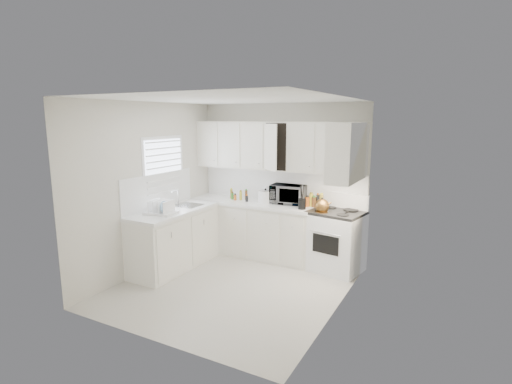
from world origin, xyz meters
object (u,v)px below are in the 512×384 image
Objects in this scene: microwave at (289,192)px; stove at (336,233)px; rice_cooker at (266,196)px; dish_rack at (161,206)px; tea_kettle at (322,205)px; utensil_crock at (302,197)px.

stove is at bearing -17.92° from microwave.
stove is 4.96× the size of rice_cooker.
stove reaches higher than dish_rack.
dish_rack is (-2.10, -1.21, 0.00)m from tea_kettle.
utensil_crock reaches higher than dish_rack.
tea_kettle is 0.79m from microwave.
stove is 0.52m from tea_kettle.
stove reaches higher than rice_cooker.
utensil_crock is (-0.53, -0.10, 0.54)m from stove.
tea_kettle is 1.09m from rice_cooker.
dish_rack is at bearing -137.32° from microwave.
stove is at bearing 3.23° from rice_cooker.
dish_rack is at bearing -120.01° from rice_cooker.
microwave is 0.46m from utensil_crock.
stove is 3.04× the size of utensil_crock.
tea_kettle is 1.12× the size of rice_cooker.
rice_cooker reaches higher than tea_kettle.
microwave is (-0.70, 0.35, 0.08)m from tea_kettle.
dish_rack is (-1.03, -1.43, -0.00)m from rice_cooker.
microwave is at bearing 41.10° from dish_rack.
rice_cooker is at bearing 167.43° from utensil_crock.
microwave reaches higher than dish_rack.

